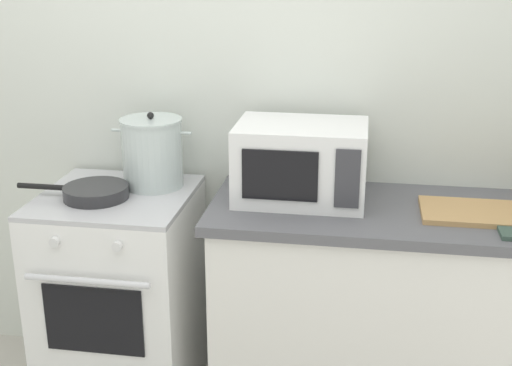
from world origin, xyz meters
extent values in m
cube|color=silver|center=(0.30, 0.97, 1.25)|extent=(4.40, 0.10, 2.50)
cube|color=white|center=(0.90, 0.62, 0.44)|extent=(1.64, 0.56, 0.88)
cube|color=#59595E|center=(0.90, 0.62, 0.90)|extent=(1.70, 0.60, 0.04)
cube|color=white|center=(-0.35, 0.60, 0.45)|extent=(0.60, 0.60, 0.90)
cube|color=#B7B7BC|center=(-0.35, 0.60, 0.91)|extent=(0.60, 0.60, 0.02)
cube|color=black|center=(-0.35, 0.30, 0.52)|extent=(0.39, 0.01, 0.28)
cylinder|color=silver|center=(-0.35, 0.27, 0.70)|extent=(0.48, 0.02, 0.02)
cylinder|color=silver|center=(-0.47, 0.29, 0.84)|extent=(0.04, 0.02, 0.04)
cylinder|color=silver|center=(-0.23, 0.29, 0.84)|extent=(0.04, 0.02, 0.04)
cylinder|color=silver|center=(-0.23, 0.73, 1.06)|extent=(0.25, 0.25, 0.27)
cylinder|color=silver|center=(-0.23, 0.73, 1.20)|extent=(0.25, 0.25, 0.01)
sphere|color=black|center=(-0.23, 0.73, 1.22)|extent=(0.03, 0.03, 0.03)
cylinder|color=silver|center=(-0.37, 0.73, 1.15)|extent=(0.05, 0.01, 0.01)
cylinder|color=silver|center=(-0.08, 0.73, 1.15)|extent=(0.05, 0.01, 0.01)
cylinder|color=#28282B|center=(-0.41, 0.55, 0.95)|extent=(0.26, 0.26, 0.05)
cylinder|color=black|center=(-0.63, 0.55, 0.96)|extent=(0.20, 0.02, 0.02)
cube|color=white|center=(0.39, 0.68, 1.07)|extent=(0.50, 0.36, 0.30)
cube|color=black|center=(0.33, 0.50, 1.07)|extent=(0.28, 0.01, 0.19)
cube|color=#38383D|center=(0.57, 0.50, 1.07)|extent=(0.09, 0.01, 0.22)
cube|color=tan|center=(1.03, 0.60, 0.93)|extent=(0.36, 0.26, 0.02)
camera|label=1|loc=(0.62, -1.82, 1.85)|focal=47.29mm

